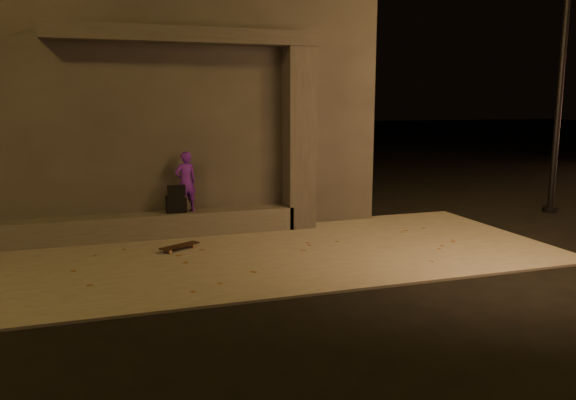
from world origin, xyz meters
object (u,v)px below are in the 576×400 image
object	(u,v)px
skateboarder	(186,182)
skateboard	(180,246)
backpack	(176,203)
column	(299,139)

from	to	relation	value
skateboarder	skateboard	xyz separation A→B (m)	(-0.30, -1.12, -0.96)
skateboarder	skateboard	world-z (taller)	skateboarder
skateboard	skateboarder	bearing A→B (deg)	45.30
skateboarder	backpack	world-z (taller)	skateboarder
skateboarder	skateboard	bearing A→B (deg)	59.81
backpack	column	bearing A→B (deg)	1.03
skateboarder	column	bearing A→B (deg)	164.59
skateboarder	backpack	size ratio (longest dim) A/B	2.15
column	backpack	bearing A→B (deg)	180.00
backpack	skateboard	xyz separation A→B (m)	(-0.10, -1.12, -0.57)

